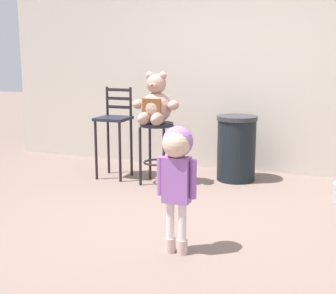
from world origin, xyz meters
The scene contains 7 objects.
ground_plane centered at (0.00, 0.00, 0.00)m, with size 24.00×24.00×0.00m, color #755F57.
building_wall centered at (0.00, 2.34, 1.82)m, with size 6.48×0.30×3.63m, color beige.
bar_stool_with_teddy centered at (-0.64, 1.20, 0.51)m, with size 0.39×0.39×0.72m.
teddy_bear centered at (-0.64, 1.17, 0.93)m, with size 0.55×0.49×0.58m.
child_walking centered at (0.22, -0.57, 0.71)m, with size 0.31×0.25×0.98m.
trash_bin centered at (0.20, 1.67, 0.39)m, with size 0.48×0.48×0.78m.
bar_chair_empty centered at (-1.23, 1.30, 0.65)m, with size 0.38×0.38×1.10m.
Camera 1 is at (1.32, -3.72, 1.49)m, focal length 49.69 mm.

